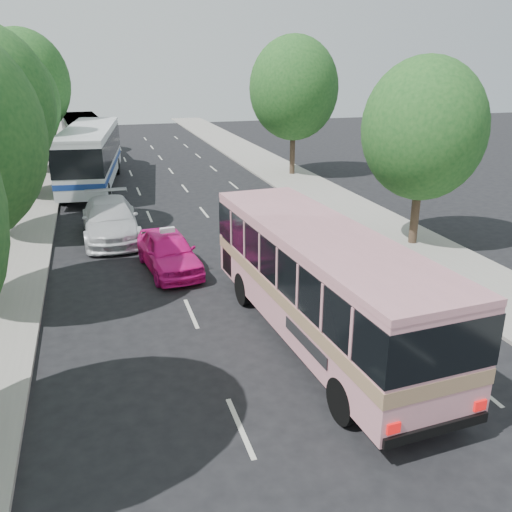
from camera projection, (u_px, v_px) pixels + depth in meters
name	position (u px, v px, depth m)	size (l,w,h in m)	color
ground	(289.00, 368.00, 14.35)	(120.00, 120.00, 0.00)	black
sidewalk_left	(21.00, 206.00, 30.00)	(4.00, 90.00, 0.15)	#9E998E
sidewalk_right	(306.00, 187.00, 34.64)	(4.00, 90.00, 0.12)	#9E998E
tree_left_d	(9.00, 100.00, 29.85)	(5.52, 5.52, 8.60)	#38281E
tree_left_e	(23.00, 80.00, 36.80)	(6.30, 6.30, 9.82)	#38281E
tree_left_f	(31.00, 82.00, 44.09)	(5.88, 5.88, 9.16)	#38281E
tree_right_near	(427.00, 125.00, 22.11)	(5.10, 5.10, 7.95)	#38281E
tree_right_far	(295.00, 85.00, 36.27)	(6.00, 6.00, 9.35)	#38281E
pink_bus	(320.00, 274.00, 15.04)	(3.35, 10.64, 3.35)	pink
pink_taxi	(169.00, 251.00, 20.76)	(1.82, 4.53, 1.54)	#F21590
white_pickup	(110.00, 219.00, 24.63)	(2.42, 5.94, 1.73)	silver
tour_coach_front	(91.00, 151.00, 34.03)	(4.26, 12.84, 3.77)	white
tour_coach_rear	(84.00, 138.00, 40.96)	(3.52, 12.11, 3.57)	silver
taxi_roof_sign	(167.00, 230.00, 20.47)	(0.55, 0.18, 0.18)	silver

